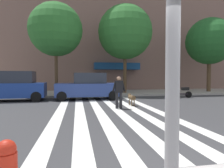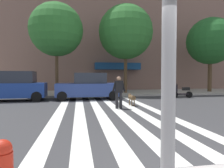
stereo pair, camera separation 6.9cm
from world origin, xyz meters
TOP-DOWN VIEW (x-y plane):
  - ground_plane at (0.00, 6.37)m, footprint 160.00×160.00m
  - sidewalk_far at (0.00, 15.74)m, footprint 80.00×6.00m
  - crosswalk_stripes at (-0.68, 6.37)m, footprint 4.95×12.14m
  - apartment_block at (7.04, 26.75)m, footprint 36.71×17.43m
  - parked_car_near_curb at (-6.45, 11.27)m, footprint 4.43×2.07m
  - parked_car_behind_first at (-1.40, 11.27)m, footprint 4.46×2.03m
  - parked_scooter at (5.80, 11.10)m, footprint 1.63×0.50m
  - street_tree_nearest at (-3.81, 13.62)m, footprint 4.29×4.29m
  - street_tree_middle at (2.21, 14.78)m, footprint 4.95×4.95m
  - street_tree_further at (10.81, 14.77)m, footprint 4.57×4.57m
  - pedestrian_dog_walker at (-0.04, 6.90)m, footprint 0.71×0.27m
  - dog_on_leash at (0.88, 7.83)m, footprint 0.30×0.99m

SIDE VIEW (x-z plane):
  - ground_plane at x=0.00m, z-range 0.00..0.00m
  - crosswalk_stripes at x=-0.68m, z-range 0.00..0.01m
  - sidewalk_far at x=0.00m, z-range 0.00..0.15m
  - dog_on_leash at x=0.88m, z-range 0.12..0.77m
  - parked_scooter at x=5.80m, z-range -0.08..1.03m
  - parked_car_behind_first at x=-1.40m, z-range -0.05..1.85m
  - pedestrian_dog_walker at x=-0.04m, z-range 0.11..1.75m
  - parked_car_near_curb at x=-6.45m, z-range -0.03..1.97m
  - street_tree_further at x=10.81m, z-range 1.48..8.75m
  - street_tree_nearest at x=-3.81m, z-range 1.70..9.11m
  - street_tree_middle at x=2.21m, z-range 1.68..9.70m
  - apartment_block at x=7.04m, z-range 0.00..24.93m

